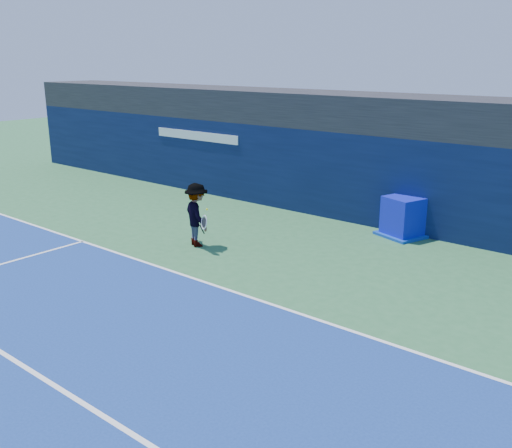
# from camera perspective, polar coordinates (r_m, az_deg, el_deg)

# --- Properties ---
(ground) EXTENTS (80.00, 80.00, 0.00)m
(ground) POSITION_cam_1_polar(r_m,az_deg,el_deg) (12.75, -15.34, -9.40)
(ground) COLOR #2D6539
(ground) RESTS_ON ground
(baseline) EXTENTS (24.00, 0.10, 0.01)m
(baseline) POSITION_cam_1_polar(r_m,az_deg,el_deg) (14.50, -5.69, -5.62)
(baseline) COLOR white
(baseline) RESTS_ON ground
(service_line) EXTENTS (24.00, 0.10, 0.01)m
(service_line) POSITION_cam_1_polar(r_m,az_deg,el_deg) (11.86, -23.34, -12.21)
(service_line) COLOR white
(service_line) RESTS_ON ground
(stadium_band) EXTENTS (36.00, 3.00, 1.20)m
(stadium_band) POSITION_cam_1_polar(r_m,az_deg,el_deg) (20.43, 11.35, 10.93)
(stadium_band) COLOR black
(stadium_band) RESTS_ON back_wall_assembly
(back_wall_assembly) EXTENTS (36.00, 1.03, 3.00)m
(back_wall_assembly) POSITION_cam_1_polar(r_m,az_deg,el_deg) (19.87, 9.63, 4.74)
(back_wall_assembly) COLOR #0A1437
(back_wall_assembly) RESTS_ON ground
(equipment_cart) EXTENTS (1.66, 1.66, 1.25)m
(equipment_cart) POSITION_cam_1_polar(r_m,az_deg,el_deg) (18.42, 14.54, 0.56)
(equipment_cart) COLOR #0C13B5
(equipment_cart) RESTS_ON ground
(tennis_player) EXTENTS (1.47, 1.15, 1.90)m
(tennis_player) POSITION_cam_1_polar(r_m,az_deg,el_deg) (16.88, -5.95, 0.91)
(tennis_player) COLOR white
(tennis_player) RESTS_ON ground
(tennis_ball) EXTENTS (0.06, 0.06, 0.06)m
(tennis_ball) POSITION_cam_1_polar(r_m,az_deg,el_deg) (16.38, -4.93, 1.47)
(tennis_ball) COLOR #CFD317
(tennis_ball) RESTS_ON ground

